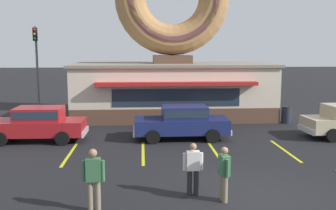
# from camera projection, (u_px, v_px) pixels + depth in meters

# --- Properties ---
(ground_plane) EXTENTS (160.00, 160.00, 0.00)m
(ground_plane) POSITION_uv_depth(u_px,v_px,m) (255.00, 196.00, 11.49)
(ground_plane) COLOR black
(donut_shop_building) EXTENTS (12.30, 6.75, 10.96)m
(donut_shop_building) POSITION_uv_depth(u_px,v_px,m) (172.00, 57.00, 24.64)
(donut_shop_building) COLOR brown
(donut_shop_building) RESTS_ON ground
(car_red) EXTENTS (4.58, 2.02, 1.60)m
(car_red) POSITION_uv_depth(u_px,v_px,m) (37.00, 123.00, 18.19)
(car_red) COLOR maroon
(car_red) RESTS_ON ground
(car_navy) EXTENTS (4.57, 2.00, 1.60)m
(car_navy) POSITION_uv_depth(u_px,v_px,m) (182.00, 121.00, 18.63)
(car_navy) COLOR navy
(car_navy) RESTS_ON ground
(pedestrian_blue_sweater_man) EXTENTS (0.30, 0.59, 1.57)m
(pedestrian_blue_sweater_man) POSITION_uv_depth(u_px,v_px,m) (224.00, 172.00, 11.00)
(pedestrian_blue_sweater_man) COLOR #7F7056
(pedestrian_blue_sweater_man) RESTS_ON ground
(pedestrian_hooded_kid) EXTENTS (0.60, 0.24, 1.57)m
(pedestrian_hooded_kid) POSITION_uv_depth(u_px,v_px,m) (193.00, 167.00, 11.44)
(pedestrian_hooded_kid) COLOR #232328
(pedestrian_hooded_kid) RESTS_ON ground
(pedestrian_leather_jacket_man) EXTENTS (0.60, 0.25, 1.70)m
(pedestrian_leather_jacket_man) POSITION_uv_depth(u_px,v_px,m) (94.00, 177.00, 10.30)
(pedestrian_leather_jacket_man) COLOR #7F7056
(pedestrian_leather_jacket_man) RESTS_ON ground
(trash_bin) EXTENTS (0.57, 0.57, 0.97)m
(trash_bin) POSITION_uv_depth(u_px,v_px,m) (286.00, 114.00, 22.70)
(trash_bin) COLOR #232833
(trash_bin) RESTS_ON ground
(traffic_light_pole) EXTENTS (0.28, 0.47, 5.80)m
(traffic_light_pole) POSITION_uv_depth(u_px,v_px,m) (37.00, 57.00, 27.26)
(traffic_light_pole) COLOR #595B60
(traffic_light_pole) RESTS_ON ground
(parking_stripe_far_left) EXTENTS (0.12, 3.60, 0.01)m
(parking_stripe_far_left) POSITION_uv_depth(u_px,v_px,m) (70.00, 154.00, 16.02)
(parking_stripe_far_left) COLOR yellow
(parking_stripe_far_left) RESTS_ON ground
(parking_stripe_left) EXTENTS (0.12, 3.60, 0.01)m
(parking_stripe_left) POSITION_uv_depth(u_px,v_px,m) (143.00, 153.00, 16.22)
(parking_stripe_left) COLOR yellow
(parking_stripe_left) RESTS_ON ground
(parking_stripe_mid_left) EXTENTS (0.12, 3.60, 0.01)m
(parking_stripe_mid_left) POSITION_uv_depth(u_px,v_px,m) (215.00, 152.00, 16.41)
(parking_stripe_mid_left) COLOR yellow
(parking_stripe_mid_left) RESTS_ON ground
(parking_stripe_centre) EXTENTS (0.12, 3.60, 0.01)m
(parking_stripe_centre) POSITION_uv_depth(u_px,v_px,m) (285.00, 151.00, 16.61)
(parking_stripe_centre) COLOR yellow
(parking_stripe_centre) RESTS_ON ground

